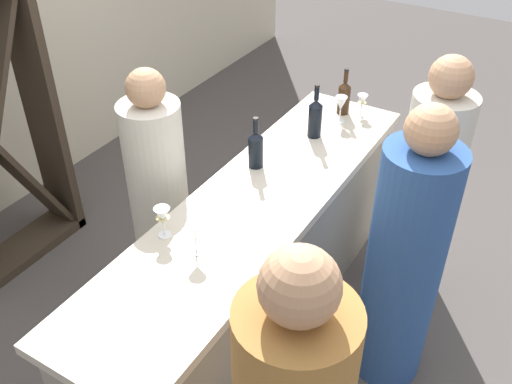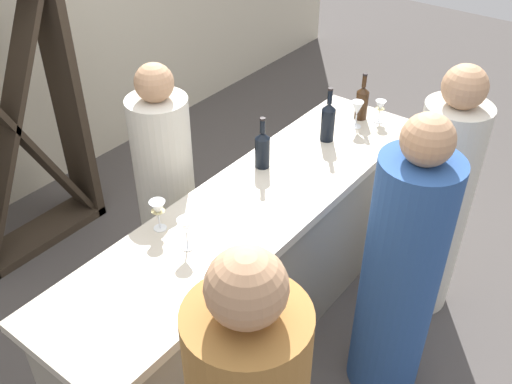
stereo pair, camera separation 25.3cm
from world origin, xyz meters
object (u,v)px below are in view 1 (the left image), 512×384
at_px(wine_glass_near_right, 195,232).
at_px(person_left_guest, 404,264).
at_px(person_server_behind, 160,205).
at_px(person_right_guest, 426,192).
at_px(wine_bottle_leftmost_near_black, 256,148).
at_px(wine_glass_near_center, 341,104).
at_px(wine_glass_near_left, 362,102).
at_px(wine_bottle_second_left_near_black, 315,117).
at_px(wine_bottle_center_amber_brown, 344,97).
at_px(wine_glass_far_left, 163,217).

bearing_deg(wine_glass_near_right, person_left_guest, -51.11).
height_order(person_left_guest, person_server_behind, person_left_guest).
bearing_deg(person_right_guest, person_server_behind, 30.45).
distance_m(wine_bottle_leftmost_near_black, wine_glass_near_center, 0.69).
xyz_separation_m(wine_glass_near_left, wine_glass_near_center, (-0.14, 0.08, 0.02)).
bearing_deg(wine_glass_near_right, wine_glass_near_center, -1.94).
distance_m(wine_bottle_second_left_near_black, wine_bottle_center_amber_brown, 0.34).
relative_size(wine_glass_near_left, wine_glass_near_center, 0.83).
bearing_deg(wine_glass_far_left, wine_bottle_leftmost_near_black, -4.61).
bearing_deg(person_left_guest, wine_glass_near_right, 39.46).
height_order(wine_bottle_center_amber_brown, person_right_guest, person_right_guest).
xyz_separation_m(wine_glass_near_center, person_right_guest, (-0.13, -0.61, -0.33)).
xyz_separation_m(wine_bottle_second_left_near_black, wine_glass_near_right, (-1.15, -0.01, -0.01)).
relative_size(wine_bottle_second_left_near_black, wine_glass_far_left, 2.09).
xyz_separation_m(wine_bottle_center_amber_brown, wine_glass_near_right, (-1.48, 0.02, 0.00)).
height_order(wine_bottle_second_left_near_black, person_left_guest, person_left_guest).
relative_size(wine_glass_near_center, wine_glass_near_right, 1.06).
distance_m(wine_bottle_leftmost_near_black, wine_bottle_center_amber_brown, 0.79).
height_order(wine_bottle_second_left_near_black, person_server_behind, person_server_behind).
bearing_deg(wine_bottle_leftmost_near_black, person_left_guest, -96.96).
bearing_deg(person_left_guest, wine_bottle_leftmost_near_black, -6.39).
bearing_deg(wine_bottle_leftmost_near_black, wine_glass_near_left, -17.42).
relative_size(wine_glass_near_right, person_right_guest, 0.10).
relative_size(wine_glass_near_center, person_right_guest, 0.11).
relative_size(wine_bottle_center_amber_brown, wine_glass_near_left, 2.14).
xyz_separation_m(wine_glass_near_left, person_server_behind, (-1.12, 0.67, -0.31)).
relative_size(wine_bottle_leftmost_near_black, wine_glass_near_right, 1.88).
distance_m(wine_glass_far_left, person_left_guest, 1.14).
distance_m(wine_bottle_leftmost_near_black, wine_glass_near_right, 0.72).
bearing_deg(wine_glass_near_center, wine_glass_far_left, 170.29).
relative_size(wine_glass_near_left, person_left_guest, 0.09).
relative_size(wine_bottle_leftmost_near_black, wine_glass_near_center, 1.77).
bearing_deg(person_right_guest, person_left_guest, 93.33).
height_order(wine_glass_near_left, wine_glass_near_center, wine_glass_near_center).
xyz_separation_m(person_right_guest, person_server_behind, (-0.85, 1.20, -0.01)).
bearing_deg(wine_bottle_second_left_near_black, wine_glass_far_left, 171.00).
bearing_deg(wine_bottle_center_amber_brown, wine_glass_near_left, -72.60).
bearing_deg(wine_glass_near_left, wine_bottle_center_amber_brown, 107.40).
relative_size(wine_bottle_center_amber_brown, person_server_behind, 0.19).
bearing_deg(person_server_behind, person_left_guest, 13.92).
height_order(wine_bottle_leftmost_near_black, wine_glass_near_right, wine_bottle_leftmost_near_black).
height_order(wine_bottle_center_amber_brown, wine_glass_near_left, wine_bottle_center_amber_brown).
xyz_separation_m(wine_bottle_second_left_near_black, person_right_guest, (0.10, -0.66, -0.33)).
xyz_separation_m(wine_bottle_second_left_near_black, wine_glass_near_left, (0.37, -0.13, -0.03)).
xyz_separation_m(wine_bottle_center_amber_brown, wine_glass_near_center, (-0.11, -0.03, 0.00)).
distance_m(wine_bottle_leftmost_near_black, wine_glass_near_left, 0.85).
bearing_deg(wine_bottle_leftmost_near_black, person_server_behind, 127.15).
height_order(wine_glass_near_center, wine_glass_near_right, wine_glass_near_center).
bearing_deg(person_server_behind, wine_bottle_center_amber_brown, 67.40).
relative_size(wine_bottle_leftmost_near_black, wine_glass_near_left, 2.13).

